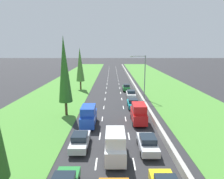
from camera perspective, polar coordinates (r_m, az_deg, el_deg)
ground_plane at (r=62.80m, az=0.03°, el=2.06°), size 300.00×300.00×0.00m
grass_verge_left at (r=64.00m, az=-11.38°, el=2.03°), size 14.00×140.00×0.04m
grass_verge_right at (r=64.48m, az=12.89°, el=2.03°), size 14.00×140.00×0.04m
median_barrier at (r=63.01m, az=5.22°, el=2.43°), size 0.44×120.00×0.85m
lane_markings at (r=62.80m, az=0.03°, el=2.06°), size 3.64×116.00×0.01m
silver_sedan_right_lane at (r=22.00m, az=9.71°, el=-14.63°), size 1.82×4.50×1.64m
red_van_right_lane at (r=29.09m, az=7.27°, el=-6.65°), size 1.96×4.90×2.82m
teal_sedan_right_lane at (r=36.26m, az=5.64°, el=-3.87°), size 1.82×4.50×1.64m
silver_sedan_left_lane at (r=22.47m, az=-9.18°, el=-14.02°), size 1.82×4.50×1.64m
blue_van_left_lane at (r=28.04m, az=-6.82°, el=-7.35°), size 1.96×4.90×2.82m
white_sedan_right_lane at (r=43.42m, az=5.08°, el=-1.26°), size 1.82×4.50×1.64m
green_hatchback_right_lane at (r=50.19m, az=3.82°, el=0.55°), size 1.74×3.90×1.72m
white_van_centre_lane at (r=20.09m, az=0.69°, el=-15.26°), size 1.96×4.90×2.82m
poplar_tree_second at (r=31.80m, az=-13.47°, el=5.44°), size 2.11×2.11×12.34m
poplar_tree_third at (r=51.56m, az=-9.21°, el=6.88°), size 2.06×2.06×10.54m
street_light_mast at (r=41.64m, az=8.51°, el=4.28°), size 3.20×0.28×9.00m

